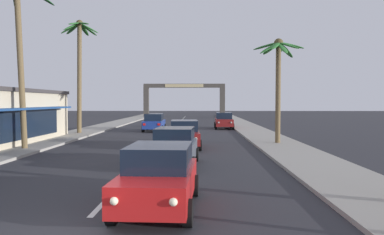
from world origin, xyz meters
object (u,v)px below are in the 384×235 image
Objects in this scene: palm_left_second at (18,25)px; sedan_third_in_queue at (175,147)px; palm_right_second at (278,66)px; sedan_fifth_in_queue at (184,134)px; sedan_lead_at_stop_bar at (159,176)px; town_gateway_arch at (184,95)px; sedan_oncoming_far at (154,122)px; palm_left_third at (79,56)px; sedan_parked_nearest_kerb at (224,121)px.

sedan_third_in_queue is at bearing -29.26° from palm_left_second.
sedan_third_in_queue is 0.45× the size of palm_left_second.
sedan_third_in_queue is 0.65× the size of palm_right_second.
sedan_lead_at_stop_bar is at bearing -90.63° from sedan_fifth_in_queue.
sedan_lead_at_stop_bar is 59.15m from town_gateway_arch.
sedan_third_in_queue is at bearing -80.81° from sedan_oncoming_far.
palm_left_third is (-9.23, 23.02, 5.86)m from sedan_lead_at_stop_bar.
palm_left_second is (-9.28, 11.91, 6.34)m from sedan_lead_at_stop_bar.
palm_left_third is 17.40m from palm_right_second.
sedan_parked_nearest_kerb is 0.31× the size of town_gateway_arch.
palm_right_second reaches higher than sedan_third_in_queue.
sedan_lead_at_stop_bar is at bearing -52.07° from palm_left_second.
palm_left_third reaches higher than sedan_parked_nearest_kerb.
sedan_third_in_queue is (-0.02, 6.72, 0.00)m from sedan_lead_at_stop_bar.
town_gateway_arch is (-7.82, 43.89, -1.21)m from palm_right_second.
sedan_third_in_queue is at bearing -126.44° from palm_right_second.
palm_left_third is at bearing 111.85° from sedan_lead_at_stop_bar.
palm_left_second is at bearing -112.49° from sedan_oncoming_far.
palm_left_third is at bearing 89.74° from palm_left_second.
town_gateway_arch is at bearing 91.74° from sedan_third_in_queue.
palm_right_second is 44.60m from town_gateway_arch.
palm_left_second reaches higher than sedan_fifth_in_queue.
sedan_parked_nearest_kerb is (3.66, 23.46, 0.00)m from sedan_third_in_queue.
palm_left_third reaches higher than town_gateway_arch.
sedan_third_in_queue is 0.46× the size of palm_left_third.
palm_left_second is 1.44× the size of palm_right_second.
sedan_fifth_in_queue is 1.01× the size of sedan_parked_nearest_kerb.
palm_left_second is at bearing 150.74° from sedan_third_in_queue.
sedan_lead_at_stop_bar is 0.45× the size of palm_left_second.
palm_left_second is 15.96m from palm_right_second.
town_gateway_arch is (-1.76, 45.60, 3.09)m from sedan_fifth_in_queue.
palm_left_third is at bearing 119.48° from sedan_third_in_queue.
palm_left_second is at bearing 127.93° from sedan_lead_at_stop_bar.
sedan_fifth_in_queue is at bearing 89.37° from sedan_lead_at_stop_bar.
sedan_fifth_in_queue is at bearing -164.25° from palm_right_second.
sedan_fifth_in_queue is 13.53m from sedan_oncoming_far.
sedan_lead_at_stop_bar is 30.40m from sedan_parked_nearest_kerb.
palm_left_second is at bearing -170.76° from sedan_fifth_in_queue.
palm_left_third is at bearing -150.91° from sedan_parked_nearest_kerb.
sedan_lead_at_stop_bar and sedan_third_in_queue have the same top height.
town_gateway_arch is at bearing 78.05° from palm_left_third.
sedan_fifth_in_queue is at bearing -87.79° from town_gateway_arch.
sedan_fifth_in_queue is (0.15, 13.45, 0.00)m from sedan_lead_at_stop_bar.
palm_left_third reaches higher than sedan_third_in_queue.
palm_right_second is (15.49, 3.24, -2.04)m from palm_left_second.
sedan_parked_nearest_kerb is 15.85m from palm_left_third.
sedan_fifth_in_queue is 0.46× the size of palm_left_third.
sedan_oncoming_far is at bearing 67.51° from palm_left_second.
sedan_fifth_in_queue is 7.62m from palm_right_second.
town_gateway_arch is at bearing 92.21° from sedan_fifth_in_queue.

